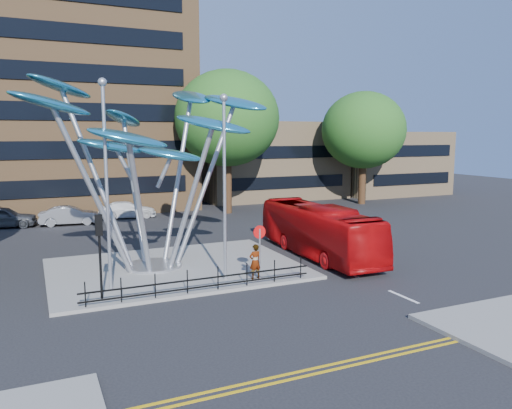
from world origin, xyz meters
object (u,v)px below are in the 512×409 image
red_bus (318,230)px  tree_right (227,119)px  tree_far (364,130)px  parked_car_right (127,210)px  parked_car_left (3,217)px  pedestrian (255,261)px  parked_car_mid (70,216)px  street_lamp_left (106,167)px  traffic_light_island (99,238)px  leaf_sculpture (147,131)px  no_entry_sign_island (260,242)px  street_lamp_right (224,171)px

red_bus → tree_right: bearing=88.7°
tree_far → parked_car_right: tree_far is taller
red_bus → parked_car_left: red_bus is taller
pedestrian → red_bus: bearing=-154.3°
parked_car_mid → parked_car_right: 4.73m
tree_right → pedestrian: (-6.23, -19.50, -7.08)m
tree_right → street_lamp_left: tree_right is taller
traffic_light_island → parked_car_mid: 19.14m
leaf_sculpture → parked_car_mid: leaf_sculpture is taller
traffic_light_island → parked_car_mid: traffic_light_island is taller
leaf_sculpture → tree_far: bearing=32.5°
street_lamp_left → traffic_light_island: street_lamp_left is taller
traffic_light_island → parked_car_left: (-4.33, 19.78, -1.83)m
tree_right → pedestrian: 21.66m
tree_right → no_entry_sign_island: size_ratio=4.94×
street_lamp_left → pedestrian: street_lamp_left is taller
leaf_sculpture → traffic_light_island: (-2.93, -4.18, -4.26)m
street_lamp_left → street_lamp_right: (5.00, -0.50, -0.26)m
tree_far → traffic_light_island: bearing=-144.2°
traffic_light_island → red_bus: traffic_light_island is taller
leaf_sculpture → no_entry_sign_island: size_ratio=5.19×
no_entry_sign_island → parked_car_left: size_ratio=0.53×
street_lamp_left → red_bus: size_ratio=0.86×
traffic_light_island → street_lamp_left: bearing=63.4°
traffic_light_island → red_bus: size_ratio=0.33×
street_lamp_right → traffic_light_island: 6.05m
tree_right → leaf_sculpture: bearing=-123.3°
parked_car_mid → tree_right: bearing=-82.2°
tree_far → parked_car_mid: (-26.83, -0.46, -6.40)m
parked_car_left → parked_car_mid: 4.56m
tree_far → parked_car_mid: bearing=-179.0°
red_bus → street_lamp_left: bearing=-167.4°
no_entry_sign_island → pedestrian: 0.89m
street_lamp_left → parked_car_right: street_lamp_left is taller
tree_right → no_entry_sign_island: (-6.00, -19.48, -6.22)m
leaf_sculpture → pedestrian: 8.20m
street_lamp_right → no_entry_sign_island: street_lamp_right is taller
tree_right → parked_car_right: (-8.33, 1.00, -7.38)m
parked_car_right → street_lamp_right: bearing=-172.1°
tree_far → street_lamp_right: (-21.50, -19.00, -2.01)m
leaf_sculpture → parked_car_left: bearing=115.0°
pedestrian → street_lamp_left: bearing=-14.2°
tree_right → street_lamp_left: bearing=-124.0°
traffic_light_island → parked_car_right: size_ratio=0.75×
street_lamp_left → no_entry_sign_island: (6.50, -0.98, -3.54)m
traffic_light_island → tree_right: bearing=56.3°
street_lamp_left → traffic_light_island: 2.96m
tree_right → red_bus: tree_right is taller
red_bus → street_lamp_right: bearing=-155.9°
leaf_sculpture → pedestrian: bearing=-47.5°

